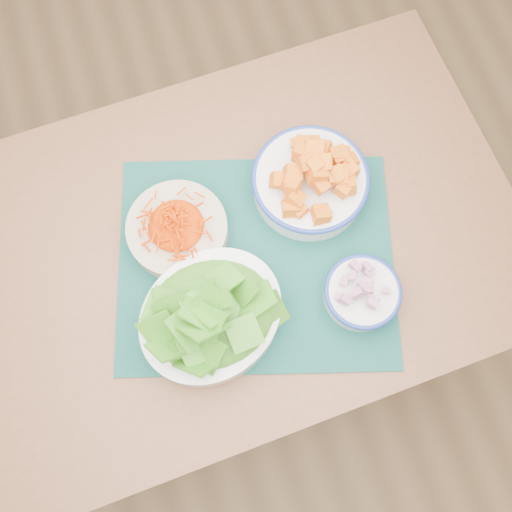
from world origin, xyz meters
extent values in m
plane|color=#9D764C|center=(0.00, 0.00, 0.00)|extent=(4.00, 4.00, 0.00)
cube|color=brown|center=(0.31, 0.26, 0.73)|extent=(1.14, 0.78, 0.04)
cylinder|color=brown|center=(-0.17, -0.07, 0.35)|extent=(0.06, 0.06, 0.71)
cylinder|color=brown|center=(0.81, -0.03, 0.35)|extent=(0.06, 0.06, 0.71)
cylinder|color=brown|center=(-0.20, 0.55, 0.35)|extent=(0.06, 0.06, 0.71)
cylinder|color=brown|center=(0.79, 0.59, 0.35)|extent=(0.06, 0.06, 0.71)
cube|color=#0A2F2C|center=(0.34, 0.21, 0.75)|extent=(0.62, 0.56, 0.00)
cylinder|color=#C8B194|center=(0.21, 0.31, 0.78)|extent=(0.21, 0.21, 0.04)
ellipsoid|color=#ED4400|center=(0.21, 0.31, 0.81)|extent=(0.17, 0.17, 0.03)
cylinder|color=silver|center=(0.48, 0.32, 0.78)|extent=(0.25, 0.25, 0.05)
torus|color=#203695|center=(0.48, 0.32, 0.80)|extent=(0.23, 0.23, 0.01)
ellipsoid|color=orange|center=(0.48, 0.32, 0.84)|extent=(0.19, 0.19, 0.06)
ellipsoid|color=#277113|center=(0.22, 0.12, 0.85)|extent=(0.23, 0.20, 0.07)
cylinder|color=silver|center=(0.50, 0.08, 0.78)|extent=(0.16, 0.16, 0.05)
torus|color=navy|center=(0.50, 0.08, 0.80)|extent=(0.14, 0.14, 0.01)
ellipsoid|color=maroon|center=(0.50, 0.08, 0.81)|extent=(0.12, 0.12, 0.02)
camera|label=1|loc=(0.24, -0.09, 1.79)|focal=40.00mm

